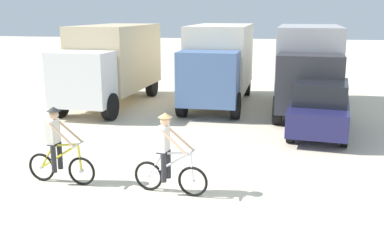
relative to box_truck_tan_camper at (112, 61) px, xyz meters
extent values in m
plane|color=beige|center=(5.23, -10.84, -1.87)|extent=(120.00, 120.00, 0.00)
cube|color=#CCB78E|center=(0.03, 0.57, 0.13)|extent=(2.65, 5.31, 2.70)
cube|color=silver|center=(-0.14, -2.82, -0.37)|extent=(2.27, 1.61, 2.00)
cube|color=black|center=(-0.17, -3.52, -0.02)|extent=(2.03, 0.18, 0.80)
cylinder|color=black|center=(0.88, -2.77, -1.37)|extent=(0.37, 1.01, 1.00)
cylinder|color=black|center=(-1.15, -2.67, -1.37)|extent=(0.37, 1.01, 1.00)
cylinder|color=black|center=(1.13, 2.21, -1.37)|extent=(0.37, 1.01, 1.00)
cylinder|color=black|center=(-0.91, 2.31, -1.37)|extent=(0.37, 1.01, 1.00)
cube|color=beige|center=(4.47, 1.52, 0.13)|extent=(2.51, 5.25, 2.70)
cube|color=#4C6B9E|center=(4.40, -1.88, -0.37)|extent=(2.23, 1.54, 2.00)
cube|color=black|center=(4.39, -2.58, -0.02)|extent=(2.03, 0.12, 0.80)
cylinder|color=black|center=(5.42, -1.80, -1.37)|extent=(0.34, 1.01, 1.00)
cylinder|color=black|center=(3.38, -1.76, -1.37)|extent=(0.34, 1.01, 1.00)
cylinder|color=black|center=(5.52, 3.19, -1.37)|extent=(0.34, 1.01, 1.00)
cylinder|color=black|center=(3.48, 3.23, -1.37)|extent=(0.34, 1.01, 1.00)
cube|color=#9E9EA3|center=(8.14, 0.93, 0.13)|extent=(2.67, 5.32, 2.70)
cube|color=#2D2D33|center=(7.97, -2.47, -0.37)|extent=(2.27, 1.61, 2.00)
cube|color=black|center=(7.93, -3.17, -0.02)|extent=(2.03, 0.18, 0.80)
cylinder|color=black|center=(8.99, -2.42, -1.37)|extent=(0.37, 1.02, 1.00)
cylinder|color=black|center=(6.95, -2.31, -1.37)|extent=(0.37, 1.02, 1.00)
cylinder|color=black|center=(9.25, 2.56, -1.37)|extent=(0.37, 1.02, 1.00)
cylinder|color=black|center=(7.21, 2.67, -1.37)|extent=(0.37, 1.02, 1.00)
cube|color=#1E1E4C|center=(8.29, -3.45, -1.17)|extent=(2.30, 4.40, 0.76)
cube|color=black|center=(8.27, -3.60, -0.45)|extent=(1.86, 2.29, 0.68)
cylinder|color=black|center=(7.69, -2.06, -1.55)|extent=(0.30, 0.66, 0.64)
cylinder|color=black|center=(9.24, -2.27, -1.55)|extent=(0.30, 0.66, 0.64)
cylinder|color=black|center=(7.35, -4.64, -1.55)|extent=(0.30, 0.66, 0.64)
cylinder|color=black|center=(8.89, -4.85, -1.55)|extent=(0.30, 0.66, 0.64)
torus|color=black|center=(2.50, -9.09, -1.53)|extent=(0.68, 0.13, 0.68)
cylinder|color=silver|center=(2.50, -9.09, -1.53)|extent=(0.09, 0.09, 0.08)
torus|color=black|center=(1.46, -8.99, -1.53)|extent=(0.68, 0.13, 0.68)
cylinder|color=silver|center=(1.46, -8.99, -1.53)|extent=(0.09, 0.09, 0.08)
cylinder|color=gold|center=(1.95, -9.03, -1.21)|extent=(1.03, 0.15, 0.68)
cylinder|color=gold|center=(2.13, -9.05, -0.93)|extent=(0.66, 0.11, 0.13)
cylinder|color=gold|center=(1.63, -9.00, -1.25)|extent=(0.39, 0.09, 0.59)
cylinder|color=gold|center=(2.48, -9.09, -1.21)|extent=(0.10, 0.06, 0.64)
cylinder|color=silver|center=(2.45, -9.08, -0.89)|extent=(0.09, 0.52, 0.04)
cube|color=black|center=(1.80, -9.02, -0.94)|extent=(0.25, 0.14, 0.06)
cube|color=silver|center=(1.82, -9.02, -0.63)|extent=(0.23, 0.34, 0.56)
sphere|color=tan|center=(1.88, -9.03, -0.23)|extent=(0.22, 0.22, 0.22)
cone|color=#333333|center=(1.88, -9.03, -0.10)|extent=(0.32, 0.32, 0.10)
cylinder|color=#26262B|center=(1.89, -8.90, -1.24)|extent=(0.12, 0.12, 0.66)
cylinder|color=#26262B|center=(1.87, -9.16, -1.24)|extent=(0.12, 0.12, 0.66)
cylinder|color=tan|center=(2.17, -8.88, -0.65)|extent=(0.63, 0.07, 0.53)
cylinder|color=tan|center=(2.14, -9.23, -0.65)|extent=(0.63, 0.15, 0.53)
torus|color=black|center=(5.13, -9.27, -1.53)|extent=(0.68, 0.17, 0.68)
cylinder|color=silver|center=(5.13, -9.27, -1.53)|extent=(0.09, 0.09, 0.08)
torus|color=black|center=(4.10, -9.11, -1.53)|extent=(0.68, 0.17, 0.68)
cylinder|color=silver|center=(4.10, -9.11, -1.53)|extent=(0.09, 0.09, 0.08)
cylinder|color=silver|center=(4.59, -9.19, -1.21)|extent=(1.02, 0.21, 0.68)
cylinder|color=silver|center=(4.76, -9.21, -0.93)|extent=(0.66, 0.15, 0.13)
cylinder|color=silver|center=(4.27, -9.13, -1.25)|extent=(0.39, 0.11, 0.59)
cylinder|color=silver|center=(5.11, -9.27, -1.21)|extent=(0.11, 0.07, 0.64)
cylinder|color=silver|center=(5.09, -9.27, -0.89)|extent=(0.12, 0.52, 0.04)
cube|color=black|center=(4.44, -9.16, -0.94)|extent=(0.26, 0.16, 0.06)
cube|color=silver|center=(4.46, -9.17, -0.63)|extent=(0.25, 0.35, 0.56)
sphere|color=tan|center=(4.52, -9.18, -0.23)|extent=(0.22, 0.22, 0.22)
cone|color=tan|center=(4.52, -9.18, -0.10)|extent=(0.32, 0.32, 0.10)
cylinder|color=#26262B|center=(4.54, -9.05, -1.24)|extent=(0.12, 0.12, 0.66)
cylinder|color=#26262B|center=(4.50, -9.30, -1.24)|extent=(0.12, 0.12, 0.66)
cylinder|color=tan|center=(4.82, -9.04, -0.65)|extent=(0.63, 0.11, 0.53)
cylinder|color=tan|center=(4.76, -9.40, -0.65)|extent=(0.62, 0.19, 0.53)
cube|color=#4C5199|center=(7.79, -3.66, -1.64)|extent=(1.10, 1.09, 0.47)
camera|label=1|loc=(6.75, -18.38, 2.05)|focal=42.58mm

